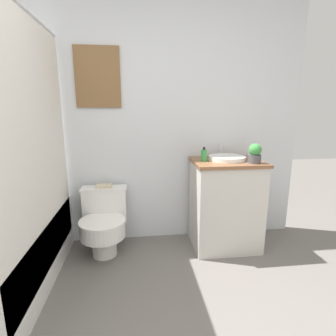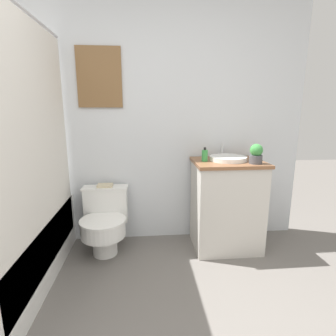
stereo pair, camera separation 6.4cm
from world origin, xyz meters
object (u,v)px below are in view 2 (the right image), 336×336
(toilet, at_px, (105,221))
(potted_plant, at_px, (256,154))
(sink, at_px, (228,158))
(soap_bottle, at_px, (205,155))
(book_on_tank, at_px, (105,185))

(toilet, bearing_deg, potted_plant, -6.28)
(sink, relative_size, potted_plant, 2.15)
(soap_bottle, bearing_deg, book_on_tank, 171.64)
(sink, distance_m, potted_plant, 0.27)
(sink, distance_m, book_on_tank, 1.22)
(potted_plant, bearing_deg, sink, 139.92)
(potted_plant, bearing_deg, book_on_tank, 168.10)
(potted_plant, height_order, book_on_tank, potted_plant)
(soap_bottle, bearing_deg, sink, 4.13)
(toilet, bearing_deg, sink, 0.77)
(sink, height_order, book_on_tank, sink)
(soap_bottle, height_order, book_on_tank, soap_bottle)
(toilet, height_order, sink, sink)
(soap_bottle, xyz_separation_m, potted_plant, (0.43, -0.15, 0.03))
(toilet, xyz_separation_m, sink, (1.18, 0.02, 0.58))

